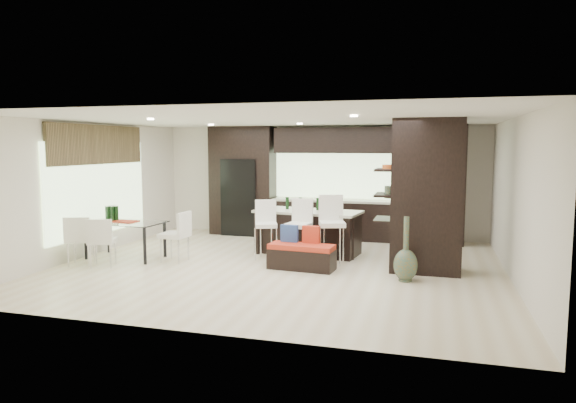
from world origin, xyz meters
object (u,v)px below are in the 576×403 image
(bench, at_px, (302,257))
(chair_end, at_px, (175,238))
(kitchen_island, at_px, (308,232))
(stool_mid, at_px, (298,236))
(chair_far, at_px, (81,242))
(chair_near, at_px, (103,244))
(stool_left, at_px, (266,236))
(floor_vase, at_px, (406,249))
(stool_right, at_px, (332,236))
(dining_table, at_px, (126,240))

(bench, distance_m, chair_end, 2.53)
(kitchen_island, relative_size, stool_mid, 2.21)
(bench, relative_size, chair_far, 1.39)
(chair_near, bearing_deg, stool_left, 7.00)
(kitchen_island, height_order, stool_mid, stool_mid)
(floor_vase, xyz_separation_m, chair_near, (-5.45, -0.46, -0.12))
(stool_mid, height_order, stool_right, stool_right)
(stool_left, relative_size, floor_vase, 0.87)
(kitchen_island, xyz_separation_m, stool_left, (-0.66, -0.77, 0.02))
(stool_right, bearing_deg, bench, -144.57)
(chair_far, bearing_deg, floor_vase, -16.35)
(dining_table, bearing_deg, chair_far, -119.77)
(stool_right, bearing_deg, chair_far, 178.97)
(chair_end, bearing_deg, floor_vase, -91.61)
(stool_left, height_order, floor_vase, floor_vase)
(stool_left, xyz_separation_m, chair_near, (-2.72, -1.40, -0.05))
(dining_table, bearing_deg, chair_near, -87.12)
(stool_right, bearing_deg, stool_mid, 160.49)
(kitchen_island, distance_m, bench, 1.42)
(kitchen_island, relative_size, chair_far, 2.50)
(bench, xyz_separation_m, floor_vase, (1.85, -0.32, 0.31))
(chair_near, bearing_deg, chair_far, 160.25)
(bench, distance_m, dining_table, 3.60)
(chair_end, bearing_deg, stool_left, -65.75)
(floor_vase, height_order, chair_end, floor_vase)
(bench, relative_size, chair_end, 1.33)
(floor_vase, xyz_separation_m, dining_table, (-5.45, 0.28, -0.17))
(stool_mid, xyz_separation_m, chair_far, (-3.85, -1.40, -0.06))
(chair_near, bearing_deg, dining_table, 69.69)
(stool_left, relative_size, stool_mid, 0.97)
(chair_near, relative_size, chair_end, 0.94)
(bench, height_order, chair_far, chair_far)
(chair_far, bearing_deg, bench, -9.86)
(chair_near, height_order, chair_end, chair_end)
(floor_vase, relative_size, dining_table, 0.71)
(stool_right, relative_size, bench, 0.88)
(stool_mid, xyz_separation_m, dining_table, (-3.38, -0.66, -0.12))
(kitchen_island, bearing_deg, dining_table, -148.98)
(dining_table, height_order, chair_end, chair_end)
(stool_left, bearing_deg, kitchen_island, 28.32)
(stool_left, height_order, dining_table, stool_left)
(bench, xyz_separation_m, dining_table, (-3.59, -0.05, 0.13))
(stool_left, xyz_separation_m, dining_table, (-2.72, -0.67, -0.11))
(kitchen_island, bearing_deg, bench, -73.17)
(stool_right, relative_size, chair_end, 1.17)
(chair_far, relative_size, chair_end, 0.96)
(chair_near, xyz_separation_m, chair_far, (-0.47, -0.00, 0.01))
(bench, bearing_deg, dining_table, -173.96)
(kitchen_island, bearing_deg, chair_far, -142.58)
(stool_mid, xyz_separation_m, bench, (0.22, -0.61, -0.26))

